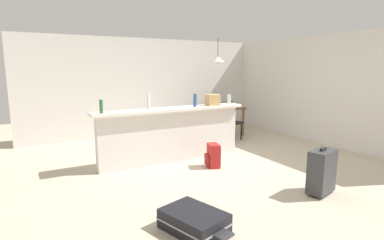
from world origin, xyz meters
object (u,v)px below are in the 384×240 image
(dining_table, at_px, (220,111))
(pendant_lamp, at_px, (218,59))
(grocery_bag, at_px, (213,100))
(bottle_white, at_px, (148,102))
(dining_chair_far_side, at_px, (210,113))
(bottle_blue, at_px, (195,100))
(bottle_green, at_px, (101,106))
(bottle_clear, at_px, (229,99))
(suitcase_flat_black, at_px, (194,221))
(suitcase_upright_charcoal, at_px, (322,171))
(backpack_red, at_px, (213,156))
(dining_chair_near_partition, at_px, (230,119))

(dining_table, relative_size, pendant_lamp, 1.69)
(dining_table, bearing_deg, grocery_bag, -129.17)
(bottle_white, bearing_deg, pendant_lamp, 31.50)
(dining_chair_far_side, bearing_deg, pendant_lamp, -99.49)
(bottle_blue, relative_size, grocery_bag, 0.96)
(bottle_green, height_order, pendant_lamp, pendant_lamp)
(bottle_blue, distance_m, bottle_clear, 0.81)
(pendant_lamp, bearing_deg, bottle_green, -154.70)
(dining_table, distance_m, dining_chair_far_side, 0.58)
(suitcase_flat_black, bearing_deg, dining_table, 52.38)
(bottle_clear, distance_m, pendant_lamp, 1.96)
(suitcase_flat_black, bearing_deg, bottle_green, 99.86)
(bottle_white, distance_m, suitcase_flat_black, 2.66)
(bottle_white, relative_size, suitcase_flat_black, 0.31)
(suitcase_flat_black, bearing_deg, bottle_clear, 47.58)
(bottle_clear, bearing_deg, bottle_green, 179.72)
(suitcase_upright_charcoal, bearing_deg, bottle_clear, 87.47)
(bottle_blue, distance_m, backpack_red, 1.12)
(grocery_bag, distance_m, dining_chair_near_partition, 1.61)
(bottle_blue, distance_m, pendant_lamp, 2.39)
(dining_table, distance_m, dining_chair_near_partition, 0.53)
(suitcase_upright_charcoal, bearing_deg, dining_table, 76.61)
(bottle_clear, height_order, suitcase_flat_black, bottle_clear)
(bottle_blue, relative_size, dining_table, 0.23)
(dining_chair_near_partition, bearing_deg, backpack_red, -133.63)
(bottle_green, height_order, bottle_clear, bottle_green)
(pendant_lamp, bearing_deg, bottle_clear, -115.98)
(pendant_lamp, distance_m, backpack_red, 3.23)
(grocery_bag, bearing_deg, bottle_blue, -176.39)
(bottle_clear, bearing_deg, backpack_red, -141.48)
(grocery_bag, distance_m, suitcase_flat_black, 3.12)
(dining_chair_near_partition, bearing_deg, suitcase_upright_charcoal, -104.30)
(bottle_clear, bearing_deg, pendant_lamp, 64.02)
(bottle_green, bearing_deg, grocery_bag, 0.16)
(dining_chair_far_side, height_order, backpack_red, dining_chair_far_side)
(bottle_clear, distance_m, dining_table, 1.76)
(grocery_bag, xyz_separation_m, suitcase_upright_charcoal, (0.28, -2.37, -0.80))
(dining_chair_near_partition, bearing_deg, bottle_blue, -147.47)
(dining_chair_far_side, height_order, suitcase_flat_black, dining_chair_far_side)
(bottle_green, xyz_separation_m, bottle_blue, (1.75, -0.02, 0.01))
(suitcase_flat_black, relative_size, backpack_red, 2.11)
(grocery_bag, bearing_deg, suitcase_flat_black, -126.62)
(pendant_lamp, bearing_deg, suitcase_flat_black, -126.57)
(bottle_green, height_order, backpack_red, bottle_green)
(bottle_green, relative_size, dining_chair_near_partition, 0.24)
(dining_chair_far_side, bearing_deg, dining_table, -93.95)
(suitcase_flat_black, distance_m, backpack_red, 2.20)
(dining_chair_far_side, relative_size, suitcase_flat_black, 1.05)
(bottle_blue, bearing_deg, backpack_red, -88.17)
(pendant_lamp, distance_m, suitcase_flat_black, 5.24)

